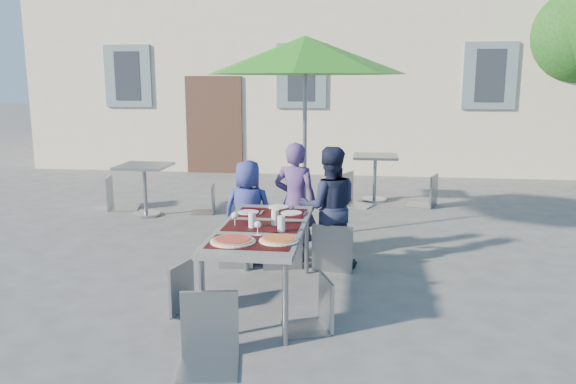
# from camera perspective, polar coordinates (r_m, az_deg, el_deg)

# --- Properties ---
(ground) EXTENTS (90.00, 90.00, 0.00)m
(ground) POSITION_cam_1_polar(r_m,az_deg,el_deg) (5.64, -7.10, -10.68)
(ground) COLOR #4C4C4E
(ground) RESTS_ON ground
(dining_table) EXTENTS (0.80, 1.85, 0.76)m
(dining_table) POSITION_cam_1_polar(r_m,az_deg,el_deg) (5.30, -2.66, -4.08)
(dining_table) COLOR #494A4E
(dining_table) RESTS_ON ground
(pizza_near_left) EXTENTS (0.39, 0.39, 0.03)m
(pizza_near_left) POSITION_cam_1_polar(r_m,az_deg,el_deg) (4.78, -5.62, -4.91)
(pizza_near_left) COLOR white
(pizza_near_left) RESTS_ON dining_table
(pizza_near_right) EXTENTS (0.34, 0.34, 0.03)m
(pizza_near_right) POSITION_cam_1_polar(r_m,az_deg,el_deg) (4.79, -0.94, -4.85)
(pizza_near_right) COLOR white
(pizza_near_right) RESTS_ON dining_table
(glassware) EXTENTS (0.53, 0.44, 0.15)m
(glassware) POSITION_cam_1_polar(r_m,az_deg,el_deg) (5.18, -2.39, -2.92)
(glassware) COLOR silver
(glassware) RESTS_ON dining_table
(place_settings) EXTENTS (0.71, 0.50, 0.01)m
(place_settings) POSITION_cam_1_polar(r_m,az_deg,el_deg) (5.87, -1.52, -1.89)
(place_settings) COLOR white
(place_settings) RESTS_ON dining_table
(child_0) EXTENTS (0.60, 0.41, 1.20)m
(child_0) POSITION_cam_1_polar(r_m,az_deg,el_deg) (6.55, -4.07, -1.97)
(child_0) COLOR navy
(child_0) RESTS_ON ground
(child_1) EXTENTS (0.57, 0.43, 1.41)m
(child_1) POSITION_cam_1_polar(r_m,az_deg,el_deg) (6.56, 0.75, -1.02)
(child_1) COLOR #513772
(child_1) RESTS_ON ground
(child_2) EXTENTS (0.72, 0.48, 1.38)m
(child_2) POSITION_cam_1_polar(r_m,az_deg,el_deg) (6.34, 4.21, -1.58)
(child_2) COLOR #1A1F39
(child_2) RESTS_ON ground
(chair_0) EXTENTS (0.42, 0.42, 0.87)m
(chair_0) POSITION_cam_1_polar(r_m,az_deg,el_deg) (6.39, -5.27, -3.21)
(chair_0) COLOR #92999D
(chair_0) RESTS_ON ground
(chair_1) EXTENTS (0.54, 0.54, 1.00)m
(chair_1) POSITION_cam_1_polar(r_m,az_deg,el_deg) (6.32, -0.66, -2.54)
(chair_1) COLOR gray
(chair_1) RESTS_ON ground
(chair_2) EXTENTS (0.50, 0.51, 1.03)m
(chair_2) POSITION_cam_1_polar(r_m,az_deg,el_deg) (6.26, 4.72, -2.57)
(chair_2) COLOR gray
(chair_2) RESTS_ON ground
(chair_3) EXTENTS (0.48, 0.48, 0.89)m
(chair_3) POSITION_cam_1_polar(r_m,az_deg,el_deg) (5.16, -9.97, -6.77)
(chair_3) COLOR gray
(chair_3) RESTS_ON ground
(chair_4) EXTENTS (0.49, 0.49, 0.85)m
(chair_4) POSITION_cam_1_polar(r_m,az_deg,el_deg) (4.80, 2.88, -8.30)
(chair_4) COLOR #93999F
(chair_4) RESTS_ON ground
(chair_5) EXTENTS (0.52, 0.52, 1.00)m
(chair_5) POSITION_cam_1_polar(r_m,az_deg,el_deg) (4.25, -8.19, -9.68)
(chair_5) COLOR gray
(chair_5) RESTS_ON ground
(patio_umbrella) EXTENTS (2.59, 2.59, 2.66)m
(patio_umbrella) POSITION_cam_1_polar(r_m,az_deg,el_deg) (7.38, 1.76, 13.57)
(patio_umbrella) COLOR #AAADB2
(patio_umbrella) RESTS_ON ground
(cafe_table_0) EXTENTS (0.76, 0.76, 0.81)m
(cafe_table_0) POSITION_cam_1_polar(r_m,az_deg,el_deg) (9.04, -14.37, 1.25)
(cafe_table_0) COLOR #AAADB2
(cafe_table_0) RESTS_ON ground
(bg_chair_l_0) EXTENTS (0.58, 0.57, 1.05)m
(bg_chair_l_0) POSITION_cam_1_polar(r_m,az_deg,el_deg) (9.66, -17.14, 1.95)
(bg_chair_l_0) COLOR #8E9699
(bg_chair_l_0) RESTS_ON ground
(bg_chair_r_0) EXTENTS (0.44, 0.43, 0.84)m
(bg_chair_r_0) POSITION_cam_1_polar(r_m,az_deg,el_deg) (9.07, -8.21, 0.91)
(bg_chair_r_0) COLOR gray
(bg_chair_r_0) RESTS_ON ground
(cafe_table_1) EXTENTS (0.76, 0.76, 0.82)m
(cafe_table_1) POSITION_cam_1_polar(r_m,az_deg,el_deg) (9.97, 8.83, 2.40)
(cafe_table_1) COLOR #AAADB2
(cafe_table_1) RESTS_ON ground
(bg_chair_l_1) EXTENTS (0.62, 0.61, 1.06)m
(bg_chair_l_1) POSITION_cam_1_polar(r_m,az_deg,el_deg) (9.59, 6.67, 2.35)
(bg_chair_l_1) COLOR #90979B
(bg_chair_l_1) RESTS_ON ground
(bg_chair_r_1) EXTENTS (0.59, 0.59, 1.04)m
(bg_chair_r_1) POSITION_cam_1_polar(r_m,az_deg,el_deg) (9.71, 14.07, 2.12)
(bg_chair_r_1) COLOR gray
(bg_chair_r_1) RESTS_ON ground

